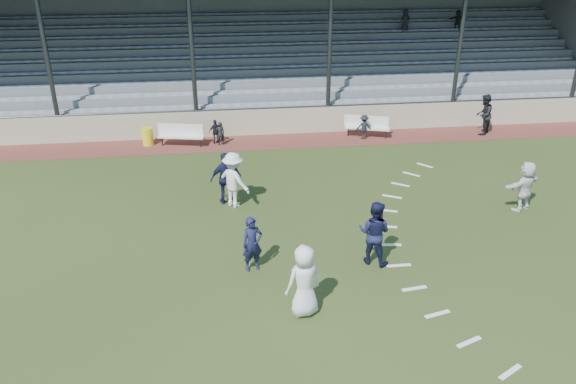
{
  "coord_description": "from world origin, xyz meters",
  "views": [
    {
      "loc": [
        -1.94,
        -12.96,
        8.68
      ],
      "look_at": [
        0.0,
        2.5,
        1.3
      ],
      "focal_mm": 35.0,
      "sensor_mm": 36.0,
      "label": 1
    }
  ],
  "objects_px": {
    "trash_bin": "(148,136)",
    "official": "(484,115)",
    "bench_right": "(367,124)",
    "bench_left": "(181,133)",
    "football": "(303,247)",
    "player_navy_lead": "(252,244)",
    "player_white_lead": "(304,281)"
  },
  "relations": [
    {
      "from": "bench_left",
      "to": "football",
      "type": "bearing_deg",
      "value": -54.66
    },
    {
      "from": "trash_bin",
      "to": "official",
      "type": "relative_size",
      "value": 0.41
    },
    {
      "from": "bench_right",
      "to": "official",
      "type": "distance_m",
      "value": 5.38
    },
    {
      "from": "bench_right",
      "to": "trash_bin",
      "type": "distance_m",
      "value": 9.75
    },
    {
      "from": "football",
      "to": "player_navy_lead",
      "type": "relative_size",
      "value": 0.13
    },
    {
      "from": "bench_right",
      "to": "player_white_lead",
      "type": "bearing_deg",
      "value": -93.21
    },
    {
      "from": "player_white_lead",
      "to": "official",
      "type": "relative_size",
      "value": 1.02
    },
    {
      "from": "player_navy_lead",
      "to": "official",
      "type": "relative_size",
      "value": 0.87
    },
    {
      "from": "bench_left",
      "to": "football",
      "type": "distance_m",
      "value": 10.17
    },
    {
      "from": "bench_right",
      "to": "player_navy_lead",
      "type": "distance_m",
      "value": 11.86
    },
    {
      "from": "trash_bin",
      "to": "player_white_lead",
      "type": "relative_size",
      "value": 0.4
    },
    {
      "from": "bench_right",
      "to": "football",
      "type": "height_order",
      "value": "bench_right"
    },
    {
      "from": "bench_right",
      "to": "player_white_lead",
      "type": "relative_size",
      "value": 1.07
    },
    {
      "from": "bench_left",
      "to": "player_white_lead",
      "type": "xyz_separation_m",
      "value": [
        3.55,
        -12.3,
        0.36
      ]
    },
    {
      "from": "player_navy_lead",
      "to": "bench_right",
      "type": "bearing_deg",
      "value": 43.28
    },
    {
      "from": "trash_bin",
      "to": "player_navy_lead",
      "type": "relative_size",
      "value": 0.48
    },
    {
      "from": "football",
      "to": "official",
      "type": "relative_size",
      "value": 0.11
    },
    {
      "from": "football",
      "to": "official",
      "type": "height_order",
      "value": "official"
    },
    {
      "from": "bench_left",
      "to": "trash_bin",
      "type": "distance_m",
      "value": 1.48
    },
    {
      "from": "trash_bin",
      "to": "player_navy_lead",
      "type": "bearing_deg",
      "value": -69.57
    },
    {
      "from": "bench_left",
      "to": "trash_bin",
      "type": "height_order",
      "value": "bench_left"
    },
    {
      "from": "player_white_lead",
      "to": "trash_bin",
      "type": "bearing_deg",
      "value": -87.69
    },
    {
      "from": "trash_bin",
      "to": "player_white_lead",
      "type": "xyz_separation_m",
      "value": [
        5.0,
        -12.55,
        0.54
      ]
    },
    {
      "from": "football",
      "to": "bench_right",
      "type": "bearing_deg",
      "value": 65.45
    },
    {
      "from": "football",
      "to": "official",
      "type": "xyz_separation_m",
      "value": [
        9.69,
        9.14,
        0.84
      ]
    },
    {
      "from": "football",
      "to": "trash_bin",
      "type": "bearing_deg",
      "value": 119.45
    },
    {
      "from": "bench_left",
      "to": "player_navy_lead",
      "type": "distance_m",
      "value": 10.46
    },
    {
      "from": "official",
      "to": "player_navy_lead",
      "type": "bearing_deg",
      "value": -8.58
    },
    {
      "from": "bench_right",
      "to": "trash_bin",
      "type": "height_order",
      "value": "bench_right"
    },
    {
      "from": "trash_bin",
      "to": "official",
      "type": "height_order",
      "value": "official"
    },
    {
      "from": "bench_left",
      "to": "player_white_lead",
      "type": "bearing_deg",
      "value": -61.6
    },
    {
      "from": "bench_left",
      "to": "bench_right",
      "type": "distance_m",
      "value": 8.3
    }
  ]
}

